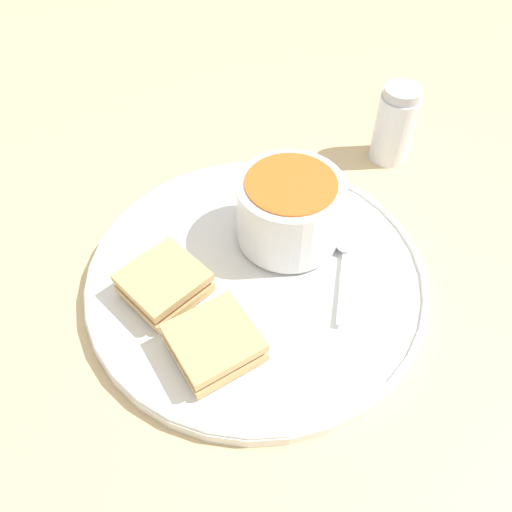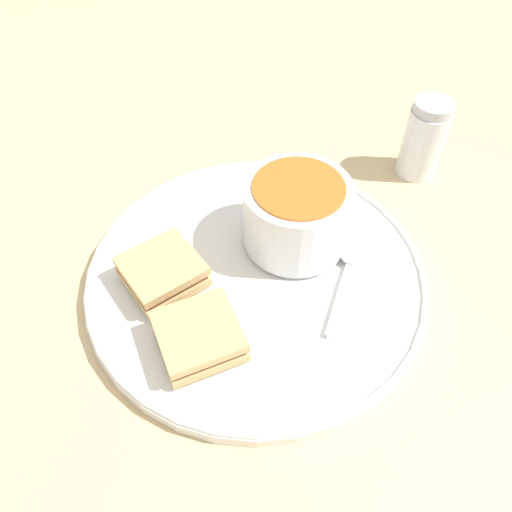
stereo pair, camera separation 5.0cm
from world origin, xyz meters
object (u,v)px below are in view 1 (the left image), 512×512
at_px(spoon, 346,250).
at_px(sandwich_half_near, 164,283).
at_px(soup_bowl, 289,210).
at_px(sandwich_half_far, 214,343).
at_px(salt_shaker, 395,125).

relative_size(spoon, sandwich_half_near, 1.18).
distance_m(soup_bowl, spoon, 0.07).
bearing_deg(spoon, soup_bowl, 77.60).
height_order(spoon, sandwich_half_far, sandwich_half_far).
xyz_separation_m(soup_bowl, salt_shaker, (0.19, 0.10, -0.01)).
bearing_deg(sandwich_half_far, soup_bowl, 42.93).
bearing_deg(salt_shaker, sandwich_half_far, -145.39).
bearing_deg(salt_shaker, spoon, -133.60).
relative_size(sandwich_half_near, salt_shaker, 0.94).
relative_size(soup_bowl, sandwich_half_near, 1.17).
height_order(sandwich_half_far, salt_shaker, salt_shaker).
height_order(soup_bowl, salt_shaker, salt_shaker).
relative_size(soup_bowl, sandwich_half_far, 1.30).
bearing_deg(soup_bowl, sandwich_half_near, -169.01).
xyz_separation_m(soup_bowl, sandwich_half_near, (-0.14, -0.03, -0.03)).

